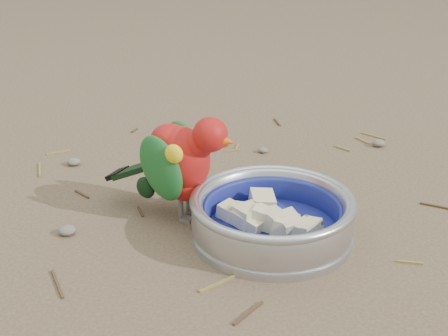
{
  "coord_description": "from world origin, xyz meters",
  "views": [
    {
      "loc": [
        -0.17,
        -0.75,
        0.42
      ],
      "look_at": [
        -0.07,
        0.03,
        0.08
      ],
      "focal_mm": 50.0,
      "sensor_mm": 36.0,
      "label": 1
    }
  ],
  "objects": [
    {
      "name": "ground_debris",
      "position": [
        0.04,
        0.04,
        0.0
      ],
      "size": [
        0.9,
        0.8,
        0.01
      ],
      "primitive_type": null,
      "color": "olive",
      "rests_on": "ground"
    },
    {
      "name": "food_bowl",
      "position": [
        -0.02,
        -0.03,
        0.01
      ],
      "size": [
        0.21,
        0.21,
        0.02
      ],
      "primitive_type": "cylinder",
      "color": "#B2B2BA",
      "rests_on": "ground"
    },
    {
      "name": "fruit_wedges",
      "position": [
        -0.02,
        -0.03,
        0.03
      ],
      "size": [
        0.13,
        0.13,
        0.03
      ],
      "primitive_type": null,
      "color": "beige",
      "rests_on": "food_bowl"
    },
    {
      "name": "ground",
      "position": [
        0.0,
        0.0,
        0.0
      ],
      "size": [
        60.0,
        60.0,
        0.0
      ],
      "primitive_type": "plane",
      "color": "brown"
    },
    {
      "name": "lory_parrot",
      "position": [
        -0.13,
        0.04,
        0.07
      ],
      "size": [
        0.2,
        0.18,
        0.15
      ],
      "primitive_type": null,
      "rotation": [
        0.0,
        0.0,
        -2.17
      ],
      "color": "#B31512",
      "rests_on": "ground"
    },
    {
      "name": "bowl_wall",
      "position": [
        -0.02,
        -0.03,
        0.04
      ],
      "size": [
        0.21,
        0.21,
        0.04
      ],
      "primitive_type": null,
      "color": "#B2B2BA",
      "rests_on": "food_bowl"
    }
  ]
}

